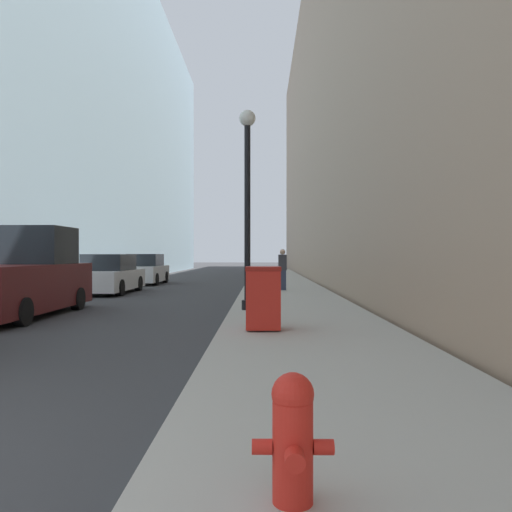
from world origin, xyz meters
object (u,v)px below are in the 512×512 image
at_px(lamppost, 247,191).
at_px(pedestrian_on_sidewalk, 282,270).
at_px(fire_hydrant, 293,434).
at_px(parked_sedan_near, 110,275).
at_px(parked_sedan_far, 146,270).
at_px(trash_bin, 263,297).
at_px(pickup_truck, 19,279).

bearing_deg(lamppost, pedestrian_on_sidewalk, 80.51).
relative_size(fire_hydrant, parked_sedan_near, 0.16).
height_order(parked_sedan_far, pedestrian_on_sidewalk, pedestrian_on_sidewalk).
height_order(fire_hydrant, parked_sedan_near, parked_sedan_near).
relative_size(trash_bin, parked_sedan_far, 0.29).
xyz_separation_m(parked_sedan_far, pedestrian_on_sidewalk, (7.12, -6.34, 0.23)).
distance_m(fire_hydrant, pedestrian_on_sidewalk, 17.57).
bearing_deg(parked_sedan_far, trash_bin, -69.84).
xyz_separation_m(fire_hydrant, trash_bin, (-0.16, 6.71, 0.23)).
bearing_deg(trash_bin, lamppost, 96.69).
xyz_separation_m(fire_hydrant, parked_sedan_near, (-6.48, 17.55, 0.20)).
height_order(lamppost, pedestrian_on_sidewalk, lamppost).
bearing_deg(trash_bin, parked_sedan_far, 110.16).
distance_m(fire_hydrant, parked_sedan_far, 24.75).
distance_m(lamppost, parked_sedan_far, 15.09).
bearing_deg(pickup_truck, pedestrian_on_sidewalk, 47.18).
relative_size(lamppost, parked_sedan_far, 1.23).
bearing_deg(fire_hydrant, trash_bin, 91.36).
distance_m(trash_bin, pedestrian_on_sidewalk, 10.88).
bearing_deg(lamppost, fire_hydrant, -86.80).
distance_m(lamppost, parked_sedan_near, 9.73).
distance_m(fire_hydrant, trash_bin, 6.71).
relative_size(pickup_truck, parked_sedan_far, 1.25).
distance_m(trash_bin, parked_sedan_near, 12.55).
height_order(lamppost, parked_sedan_far, lamppost).
bearing_deg(lamppost, parked_sedan_far, 113.35).
xyz_separation_m(trash_bin, parked_sedan_far, (-6.31, 17.18, -0.02)).
bearing_deg(parked_sedan_far, parked_sedan_near, -90.07).
relative_size(trash_bin, pickup_truck, 0.23).
height_order(fire_hydrant, trash_bin, trash_bin).
distance_m(fire_hydrant, pickup_truck, 11.81).
xyz_separation_m(pickup_truck, pedestrian_on_sidewalk, (7.11, 7.67, 0.01)).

